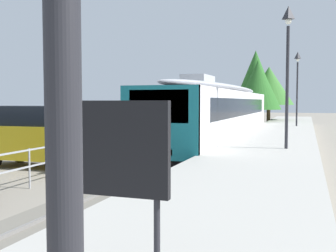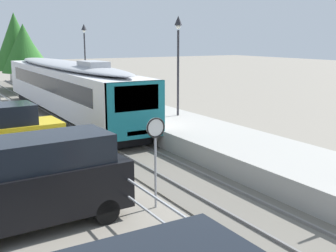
{
  "view_description": "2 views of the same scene",
  "coord_description": "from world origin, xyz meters",
  "px_view_note": "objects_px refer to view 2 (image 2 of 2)",
  "views": [
    {
      "loc": [
        4.77,
        1.66,
        2.69
      ],
      "look_at": [
        0.0,
        15.53,
        1.8
      ],
      "focal_mm": 43.46,
      "sensor_mm": 36.0,
      "label": 1
    },
    {
      "loc": [
        -8.0,
        -1.79,
        5.07
      ],
      "look_at": [
        0.4,
        12.53,
        1.6
      ],
      "focal_mm": 44.91,
      "sensor_mm": 36.0,
      "label": 2
    }
  ],
  "objects_px": {
    "platform_lamp_far_end": "(85,44)",
    "commuter_train": "(66,85)",
    "speed_limit_sign": "(156,140)",
    "platform_lamp_mid_platform": "(178,47)",
    "parked_van_black": "(40,181)"
  },
  "relations": [
    {
      "from": "platform_lamp_far_end",
      "to": "commuter_train",
      "type": "bearing_deg",
      "value": -117.94
    },
    {
      "from": "commuter_train",
      "to": "speed_limit_sign",
      "type": "relative_size",
      "value": 7.46
    },
    {
      "from": "platform_lamp_mid_platform",
      "to": "parked_van_black",
      "type": "height_order",
      "value": "platform_lamp_mid_platform"
    },
    {
      "from": "speed_limit_sign",
      "to": "parked_van_black",
      "type": "xyz_separation_m",
      "value": [
        -3.31,
        0.49,
        -0.83
      ]
    },
    {
      "from": "platform_lamp_far_end",
      "to": "speed_limit_sign",
      "type": "bearing_deg",
      "value": -104.77
    },
    {
      "from": "platform_lamp_far_end",
      "to": "platform_lamp_mid_platform",
      "type": "bearing_deg",
      "value": -90.0
    },
    {
      "from": "platform_lamp_far_end",
      "to": "parked_van_black",
      "type": "bearing_deg",
      "value": -112.38
    },
    {
      "from": "platform_lamp_mid_platform",
      "to": "parked_van_black",
      "type": "bearing_deg",
      "value": -138.85
    },
    {
      "from": "platform_lamp_mid_platform",
      "to": "commuter_train",
      "type": "bearing_deg",
      "value": 119.04
    },
    {
      "from": "platform_lamp_far_end",
      "to": "speed_limit_sign",
      "type": "relative_size",
      "value": 1.91
    },
    {
      "from": "platform_lamp_mid_platform",
      "to": "parked_van_black",
      "type": "relative_size",
      "value": 1.07
    },
    {
      "from": "commuter_train",
      "to": "platform_lamp_mid_platform",
      "type": "height_order",
      "value": "platform_lamp_mid_platform"
    },
    {
      "from": "commuter_train",
      "to": "parked_van_black",
      "type": "bearing_deg",
      "value": -109.5
    },
    {
      "from": "commuter_train",
      "to": "platform_lamp_mid_platform",
      "type": "distance_m",
      "value": 8.65
    },
    {
      "from": "commuter_train",
      "to": "parked_van_black",
      "type": "xyz_separation_m",
      "value": [
        -5.52,
        -15.59,
        -0.86
      ]
    }
  ]
}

